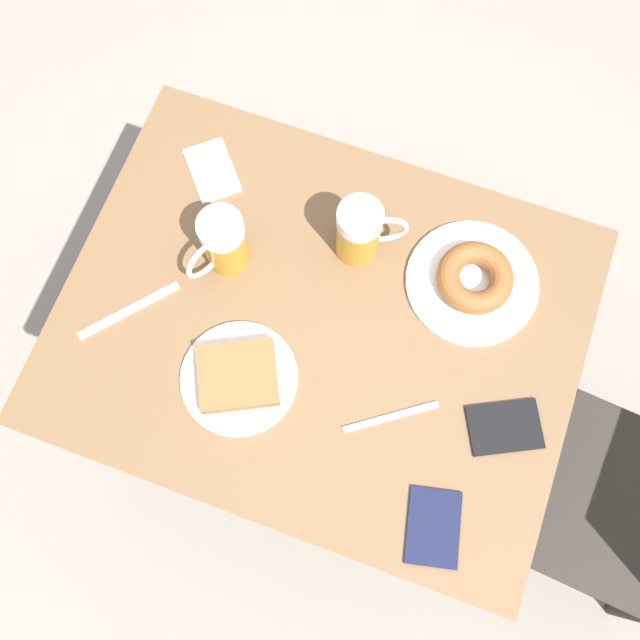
# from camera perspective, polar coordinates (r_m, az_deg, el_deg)

# --- Properties ---
(ground_plane) EXTENTS (8.00, 8.00, 0.00)m
(ground_plane) POSITION_cam_1_polar(r_m,az_deg,el_deg) (2.04, 0.00, -6.38)
(ground_plane) COLOR gray
(table) EXTENTS (0.73, 0.94, 0.76)m
(table) POSITION_cam_1_polar(r_m,az_deg,el_deg) (1.37, 0.00, -1.14)
(table) COLOR brown
(table) RESTS_ON ground_plane
(plate_with_cake) EXTENTS (0.21, 0.21, 0.04)m
(plate_with_cake) POSITION_cam_1_polar(r_m,az_deg,el_deg) (1.27, -6.54, -4.55)
(plate_with_cake) COLOR white
(plate_with_cake) RESTS_ON table
(plate_with_donut) EXTENTS (0.25, 0.25, 0.05)m
(plate_with_donut) POSITION_cam_1_polar(r_m,az_deg,el_deg) (1.33, 12.20, 3.16)
(plate_with_donut) COLOR white
(plate_with_donut) RESTS_ON table
(beer_mug_left) EXTENTS (0.08, 0.13, 0.15)m
(beer_mug_left) POSITION_cam_1_polar(r_m,az_deg,el_deg) (1.28, 3.25, 7.08)
(beer_mug_left) COLOR #C68C23
(beer_mug_left) RESTS_ON table
(beer_mug_center) EXTENTS (0.13, 0.08, 0.15)m
(beer_mug_center) POSITION_cam_1_polar(r_m,az_deg,el_deg) (1.28, -7.75, 6.14)
(beer_mug_center) COLOR #C68C23
(beer_mug_center) RESTS_ON table
(napkin_folded) EXTENTS (0.15, 0.14, 0.00)m
(napkin_folded) POSITION_cam_1_polar(r_m,az_deg,el_deg) (1.43, -8.61, 11.75)
(napkin_folded) COLOR white
(napkin_folded) RESTS_ON table
(fork) EXTENTS (0.11, 0.15, 0.00)m
(fork) POSITION_cam_1_polar(r_m,az_deg,el_deg) (1.27, 5.66, -7.74)
(fork) COLOR silver
(fork) RESTS_ON table
(knife) EXTENTS (0.16, 0.14, 0.00)m
(knife) POSITION_cam_1_polar(r_m,az_deg,el_deg) (1.35, -15.04, 0.73)
(knife) COLOR silver
(knife) RESTS_ON table
(passport_near_edge) EXTENTS (0.14, 0.11, 0.01)m
(passport_near_edge) POSITION_cam_1_polar(r_m,az_deg,el_deg) (1.26, 9.07, -16.07)
(passport_near_edge) COLOR #141938
(passport_near_edge) RESTS_ON table
(passport_far_edge) EXTENTS (0.14, 0.15, 0.01)m
(passport_far_edge) POSITION_cam_1_polar(r_m,az_deg,el_deg) (1.30, 14.56, -8.30)
(passport_far_edge) COLOR black
(passport_far_edge) RESTS_ON table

